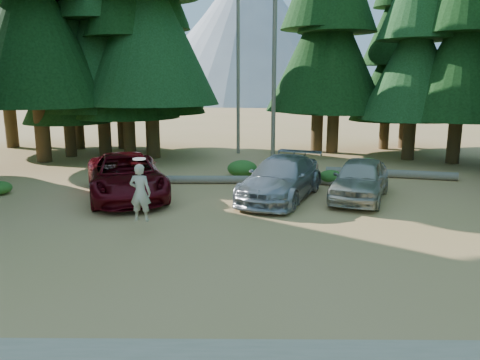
# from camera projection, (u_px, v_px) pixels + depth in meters

# --- Properties ---
(ground) EXTENTS (160.00, 160.00, 0.00)m
(ground) POSITION_uv_depth(u_px,v_px,m) (275.00, 244.00, 12.57)
(ground) COLOR tan
(ground) RESTS_ON ground
(forest_belt_north) EXTENTS (36.00, 7.00, 22.00)m
(forest_belt_north) POSITION_uv_depth(u_px,v_px,m) (259.00, 156.00, 27.24)
(forest_belt_north) COLOR black
(forest_belt_north) RESTS_ON ground
(snag_front) EXTENTS (0.24, 0.24, 12.00)m
(snag_front) POSITION_uv_depth(u_px,v_px,m) (274.00, 49.00, 25.49)
(snag_front) COLOR #686053
(snag_front) RESTS_ON ground
(snag_back) EXTENTS (0.20, 0.20, 10.00)m
(snag_back) POSITION_uv_depth(u_px,v_px,m) (238.00, 68.00, 27.18)
(snag_back) COLOR #686053
(snag_back) RESTS_ON ground
(mountain_peak) EXTENTS (48.00, 50.00, 28.00)m
(mountain_peak) POSITION_uv_depth(u_px,v_px,m) (236.00, 39.00, 96.22)
(mountain_peak) COLOR #97999F
(mountain_peak) RESTS_ON ground
(red_pickup) EXTENTS (4.40, 6.34, 1.61)m
(red_pickup) POSITION_uv_depth(u_px,v_px,m) (126.00, 176.00, 17.49)
(red_pickup) COLOR #52070E
(red_pickup) RESTS_ON ground
(silver_minivan_center) EXTENTS (3.98, 5.68, 1.53)m
(silver_minivan_center) POSITION_uv_depth(u_px,v_px,m) (281.00, 178.00, 17.28)
(silver_minivan_center) COLOR #96999E
(silver_minivan_center) RESTS_ON ground
(silver_minivan_right) EXTENTS (3.31, 4.79, 1.51)m
(silver_minivan_right) POSITION_uv_depth(u_px,v_px,m) (360.00, 179.00, 17.20)
(silver_minivan_right) COLOR #ADA99A
(silver_minivan_right) RESTS_ON ground
(frisbee_player) EXTENTS (0.66, 0.47, 1.83)m
(frisbee_player) POSITION_uv_depth(u_px,v_px,m) (140.00, 192.00, 13.40)
(frisbee_player) COLOR beige
(frisbee_player) RESTS_ON ground
(log_left) EXTENTS (4.75, 0.34, 0.34)m
(log_left) POSITION_uv_depth(u_px,v_px,m) (195.00, 180.00, 19.90)
(log_left) COLOR #686053
(log_left) RESTS_ON ground
(log_mid) EXTENTS (3.43, 2.11, 0.31)m
(log_mid) POSITION_uv_depth(u_px,v_px,m) (307.00, 179.00, 20.07)
(log_mid) COLOR #686053
(log_mid) RESTS_ON ground
(log_right) EXTENTS (5.62, 1.76, 0.37)m
(log_right) POSITION_uv_depth(u_px,v_px,m) (390.00, 173.00, 21.14)
(log_right) COLOR #686053
(log_right) RESTS_ON ground
(shrub_far_left) EXTENTS (0.90, 0.90, 0.49)m
(shrub_far_left) POSITION_uv_depth(u_px,v_px,m) (131.00, 177.00, 19.99)
(shrub_far_left) COLOR #32671E
(shrub_far_left) RESTS_ON ground
(shrub_left) EXTENTS (0.83, 0.83, 0.45)m
(shrub_left) POSITION_uv_depth(u_px,v_px,m) (133.00, 168.00, 22.20)
(shrub_left) COLOR #32671E
(shrub_left) RESTS_ON ground
(shrub_center_left) EXTENTS (1.36, 1.36, 0.75)m
(shrub_center_left) POSITION_uv_depth(u_px,v_px,m) (242.00, 168.00, 21.30)
(shrub_center_left) COLOR #32671E
(shrub_center_left) RESTS_ON ground
(shrub_center_right) EXTENTS (0.94, 0.94, 0.51)m
(shrub_center_right) POSITION_uv_depth(u_px,v_px,m) (272.00, 170.00, 21.54)
(shrub_center_right) COLOR #32671E
(shrub_center_right) RESTS_ON ground
(shrub_right) EXTENTS (1.05, 1.05, 0.58)m
(shrub_right) POSITION_uv_depth(u_px,v_px,m) (331.00, 177.00, 19.83)
(shrub_right) COLOR #32671E
(shrub_right) RESTS_ON ground
(shrub_far_right) EXTENTS (1.28, 1.28, 0.70)m
(shrub_far_right) POSITION_uv_depth(u_px,v_px,m) (367.00, 165.00, 22.23)
(shrub_far_right) COLOR #32671E
(shrub_far_right) RESTS_ON ground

